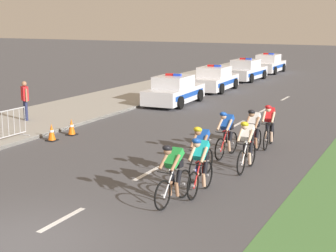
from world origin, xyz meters
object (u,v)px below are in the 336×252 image
Objects in this scene: cyclist_second at (200,164)px; cyclist_sixth at (253,131)px; traffic_cone_near at (72,127)px; traffic_cone_mid at (52,133)px; cyclist_seventh at (269,125)px; police_car_third at (246,71)px; crowd_barrier_middle at (2,126)px; cyclist_fifth at (226,133)px; police_car_nearest at (174,91)px; police_car_second at (214,80)px; cyclist_third at (201,151)px; police_car_furthest at (269,64)px; cyclist_lead at (173,173)px; spectator_middle at (25,98)px; cyclist_fourth at (247,145)px.

cyclist_sixth is (-0.02, 4.51, 0.00)m from cyclist_second.
cyclist_sixth is 7.10m from traffic_cone_near.
cyclist_seventh is at bearing 19.40° from traffic_cone_mid.
police_car_third is 1.92× the size of crowd_barrier_middle.
cyclist_fifth is at bearing 100.22° from cyclist_second.
police_car_nearest reaches higher than cyclist_second.
police_car_second is at bearing -89.99° from police_car_third.
police_car_second reaches higher than crowd_barrier_middle.
police_car_nearest is at bearing 135.25° from cyclist_seventh.
cyclist_third and cyclist_sixth have the same top height.
cyclist_second is 5.64m from cyclist_seventh.
crowd_barrier_middle is at bearing -135.77° from traffic_cone_mid.
police_car_third is at bearing -90.01° from police_car_furthest.
cyclist_lead is at bearing -92.91° from cyclist_sixth.
spectator_middle reaches higher than cyclist_lead.
cyclist_third is at bearing -69.71° from police_car_second.
cyclist_lead and cyclist_sixth have the same top height.
police_car_third is 21.32m from traffic_cone_mid.
cyclist_third and cyclist_fifth have the same top height.
crowd_barrier_middle is at bearing -60.55° from spectator_middle.
police_car_second is 6.97× the size of traffic_cone_near.
crowd_barrier_middle is 1.73m from traffic_cone_mid.
police_car_nearest and police_car_second have the same top height.
police_car_furthest is (-6.12, 26.49, -0.11)m from cyclist_fifth.
police_car_furthest is 28.40m from crowd_barrier_middle.
police_car_third is 19.46m from spectator_middle.
police_car_furthest is (-7.19, 27.69, -0.11)m from cyclist_fourth.
police_car_second is (-6.98, 12.62, -0.11)m from cyclist_seventh.
crowd_barrier_middle is (-8.35, -2.65, -0.14)m from cyclist_sixth.
traffic_cone_mid is at bearing 156.94° from cyclist_second.
cyclist_sixth is at bearing 50.15° from cyclist_fifth.
cyclist_fourth is at bearing 54.34° from cyclist_third.
police_car_third is 6.98× the size of traffic_cone_near.
police_car_furthest is (-6.28, 28.95, -0.11)m from cyclist_third.
police_car_nearest is 8.41m from traffic_cone_near.
police_car_nearest is (-6.79, 12.55, -0.11)m from cyclist_second.
cyclist_second is 19.48m from police_car_second.
cyclist_third is at bearing -98.55° from cyclist_sixth.
police_car_second is (-6.28, 16.99, -0.11)m from cyclist_third.
police_car_second reaches higher than cyclist_third.
spectator_middle is at bearing -177.70° from cyclist_seventh.
cyclist_seventh is at bearing 2.30° from spectator_middle.
police_car_nearest is at bearing 118.41° from cyclist_second.
police_car_third is (-6.98, 18.72, -0.11)m from cyclist_seventh.
cyclist_third is (-0.21, 2.23, 0.00)m from cyclist_lead.
cyclist_sixth is 10.51m from police_car_nearest.
police_car_second is (-6.79, 18.26, -0.11)m from cyclist_second.
traffic_cone_near is at bearing -168.51° from cyclist_seventh.
traffic_cone_near is (-6.79, 5.11, -0.48)m from cyclist_lead.
cyclist_fifth is (-0.67, 3.73, 0.00)m from cyclist_second.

